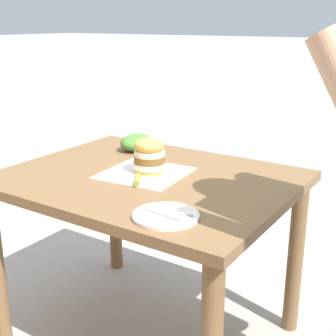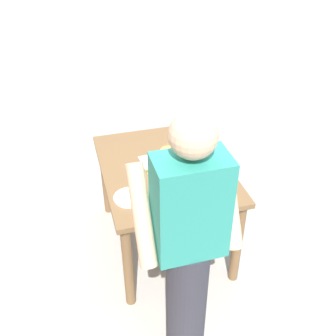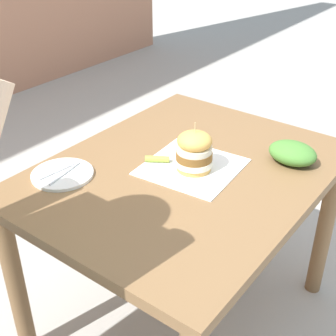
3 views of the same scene
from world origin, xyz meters
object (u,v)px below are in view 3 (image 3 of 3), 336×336
Objects in this scene: side_plate_with_forks at (62,174)px; patio_table at (184,195)px; side_salad at (293,153)px; sandwich at (194,151)px; pickle_spear at (157,159)px.

patio_table is at bearing -136.66° from side_plate_with_forks.
patio_table is 0.43m from side_salad.
sandwich reaches higher than side_salad.
side_salad is at bearing -134.48° from sandwich.
side_plate_with_forks is (0.21, 0.27, -0.01)m from pickle_spear.
side_salad reaches higher than pickle_spear.
patio_table is 5.29× the size of side_plate_with_forks.
patio_table is 6.47× the size of side_salad.
sandwich is 1.03× the size of side_salad.
pickle_spear is 0.50m from side_salad.
pickle_spear is at bearing 15.89° from sandwich.
side_salad is at bearing -136.33° from patio_table.
patio_table is 0.17m from pickle_spear.
patio_table is 0.45m from side_plate_with_forks.
side_plate_with_forks is (0.32, 0.30, 0.12)m from patio_table.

